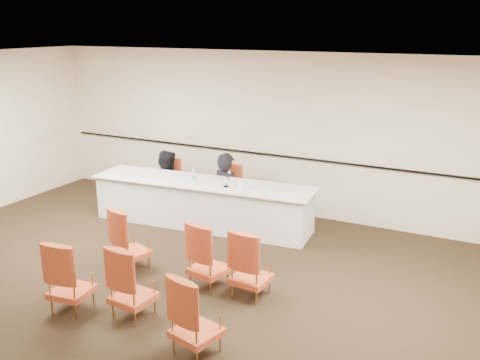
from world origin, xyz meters
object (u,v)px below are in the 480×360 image
Objects in this scene: microphone at (226,180)px; coffee_cup at (241,184)px; panelist_second at (167,190)px; aud_chair_front_right at (251,263)px; water_bottle at (193,174)px; panelist_main_chair at (226,191)px; aud_chair_front_mid at (209,254)px; drinking_glass at (200,181)px; panelist_second_chair at (166,184)px; aud_chair_front_left at (130,238)px; aud_chair_back_mid at (133,281)px; aud_chair_back_left at (70,275)px; panel_table at (202,203)px; panelist_main at (227,197)px; aud_chair_back_right at (196,314)px.

microphone is 0.26m from coffee_cup.
aud_chair_front_right is (3.02, -2.44, 0.13)m from panelist_second.
panelist_second reaches higher than water_bottle.
panelist_main_chair is 0.59× the size of panelist_second.
drinking_glass is at bearing 134.31° from aud_chair_front_mid.
panelist_second is at bearing 164.22° from coffee_cup.
aud_chair_front_left is (1.10, -2.50, 0.00)m from panelist_second_chair.
aud_chair_front_left is 1.00× the size of aud_chair_back_mid.
microphone is 3.03m from aud_chair_back_mid.
aud_chair_back_mid is at bearing 110.01° from panelist_second.
microphone is at bearing 74.84° from aud_chair_back_left.
aud_chair_front_right is (1.92, -1.95, 0.07)m from panel_table.
panelist_main_chair is at bearing -0.00° from panelist_main.
drinking_glass is (1.14, -0.60, 0.38)m from panelist_second_chair.
panel_table is at bearing 106.52° from aud_chair_front_left.
panel_table is 4.23× the size of aud_chair_front_left.
microphone is at bearing 133.09° from panelist_main.
water_bottle is (-0.16, -0.02, 0.52)m from panel_table.
microphone reaches higher than aud_chair_back_right.
panelist_second is 0.13m from panelist_second_chair.
coffee_cup is at bearing 124.30° from aud_chair_front_right.
microphone is 0.26× the size of aud_chair_back_right.
aud_chair_front_left is 1.92m from aud_chair_front_right.
panelist_second_chair is 1.00× the size of aud_chair_front_right.
microphone reaches higher than water_bottle.
aud_chair_front_left is at bearing 104.83° from panelist_second.
aud_chair_front_mid is at bearing -75.38° from coffee_cup.
aud_chair_front_left is (1.10, -2.50, 0.13)m from panelist_second.
panelist_second is at bearing 19.65° from panelist_main.
aud_chair_back_mid is (0.07, -3.02, -0.40)m from coffee_cup.
aud_chair_front_mid is at bearing -61.85° from panel_table.
aud_chair_back_right is at bearing -71.58° from microphone.
panelist_main reaches higher than coffee_cup.
coffee_cup is (0.62, -0.65, 0.40)m from panelist_main_chair.
aud_chair_back_mid is at bearing -33.99° from aud_chair_front_left.
panelist_second is (-1.11, 0.49, -0.06)m from panel_table.
aud_chair_back_mid is at bearing -66.08° from panelist_second_chair.
drinking_glass is 0.11× the size of aud_chair_back_left.
panelist_second is 1.84m from microphone.
panelist_second_chair is at bearing 144.71° from aud_chair_front_right.
aud_chair_front_right reaches higher than coffee_cup.
aud_chair_front_right is (1.88, -1.84, -0.38)m from drinking_glass.
drinking_glass is 0.11× the size of aud_chair_back_right.
aud_chair_back_right reaches higher than coffee_cup.
panelist_second_chair is at bearing 151.82° from water_bottle.
coffee_cup is at bearing -1.62° from water_bottle.
coffee_cup is at bearing 84.72° from aud_chair_front_left.
water_bottle is 2.27× the size of drinking_glass.
aud_chair_back_right is (1.09, -0.30, 0.00)m from aud_chair_back_mid.
aud_chair_back_right reaches higher than drinking_glass.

